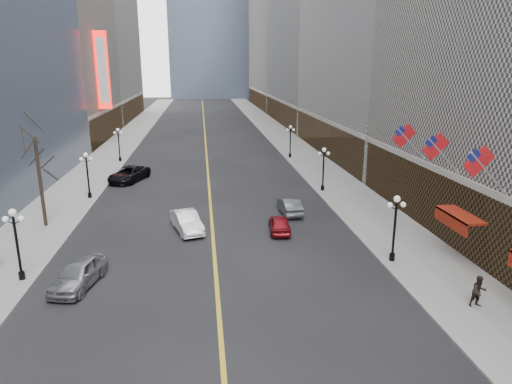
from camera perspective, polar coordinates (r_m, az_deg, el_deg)
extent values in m
cube|color=gray|center=(69.69, 5.42, 4.97)|extent=(6.00, 230.00, 0.15)
cube|color=gray|center=(69.45, -17.86, 4.25)|extent=(6.00, 230.00, 0.15)
cube|color=gold|center=(78.00, -6.31, 6.03)|extent=(0.25, 200.00, 0.02)
cube|color=#483A30|center=(33.73, 27.99, -3.89)|extent=(2.80, 41.00, 5.00)
cube|color=#483A30|center=(68.43, 9.46, 6.78)|extent=(2.80, 35.00, 5.00)
cube|color=#98979A|center=(107.99, 10.40, 21.27)|extent=(26.00, 40.00, 48.00)
cube|color=#483A30|center=(105.18, 3.68, 9.96)|extent=(2.80, 39.00, 5.00)
cube|color=#ABA28E|center=(150.24, 5.40, 22.44)|extent=(26.00, 46.00, 62.00)
cube|color=#483A30|center=(147.53, 0.62, 11.58)|extent=(2.80, 45.00, 5.00)
cube|color=#483A30|center=(86.42, -18.83, 7.96)|extent=(2.80, 29.00, 5.00)
cube|color=#483A30|center=(119.72, -15.58, 10.11)|extent=(2.80, 37.00, 5.00)
cylinder|color=black|center=(32.14, 16.64, -7.78)|extent=(0.36, 0.36, 0.50)
cylinder|color=black|center=(31.51, 16.89, -4.85)|extent=(0.16, 0.16, 4.00)
sphere|color=white|center=(30.81, 17.22, -0.83)|extent=(0.44, 0.44, 0.44)
sphere|color=white|center=(30.74, 16.39, -1.58)|extent=(0.36, 0.36, 0.36)
sphere|color=white|center=(31.11, 17.92, -1.51)|extent=(0.36, 0.36, 0.36)
cylinder|color=black|center=(48.24, 8.33, 0.52)|extent=(0.36, 0.36, 0.50)
cylinder|color=black|center=(47.82, 8.41, 2.54)|extent=(0.16, 0.16, 4.00)
sphere|color=white|center=(47.37, 8.52, 5.25)|extent=(0.44, 0.44, 0.44)
sphere|color=white|center=(47.32, 7.97, 4.77)|extent=(0.36, 0.36, 0.36)
sphere|color=white|center=(47.56, 9.02, 4.78)|extent=(0.36, 0.36, 0.36)
cylinder|color=black|center=(65.34, 4.27, 4.58)|extent=(0.36, 0.36, 0.50)
cylinder|color=black|center=(65.03, 4.30, 6.10)|extent=(0.16, 0.16, 4.00)
sphere|color=white|center=(64.70, 4.34, 8.11)|extent=(0.44, 0.44, 0.44)
sphere|color=white|center=(64.67, 3.94, 7.75)|extent=(0.36, 0.36, 0.36)
sphere|color=white|center=(64.84, 4.73, 7.76)|extent=(0.36, 0.36, 0.36)
cylinder|color=black|center=(31.69, -27.23, -9.26)|extent=(0.36, 0.36, 0.50)
cylinder|color=black|center=(31.05, -27.63, -6.31)|extent=(0.16, 0.16, 4.00)
sphere|color=white|center=(30.34, -28.17, -2.26)|extent=(0.44, 0.44, 0.44)
sphere|color=white|center=(30.62, -28.86, -2.99)|extent=(0.36, 0.36, 0.36)
sphere|color=white|center=(30.29, -27.28, -2.97)|extent=(0.36, 0.36, 0.36)
cylinder|color=black|center=(47.94, -20.06, -0.38)|extent=(0.36, 0.36, 0.50)
cylinder|color=black|center=(47.52, -20.26, 1.65)|extent=(0.16, 0.16, 4.00)
sphere|color=white|center=(47.06, -20.52, 4.37)|extent=(0.44, 0.44, 0.44)
sphere|color=white|center=(47.24, -21.00, 3.87)|extent=(0.36, 0.36, 0.36)
sphere|color=white|center=(47.03, -19.94, 3.92)|extent=(0.36, 0.36, 0.36)
cylinder|color=black|center=(65.12, -16.62, 3.94)|extent=(0.36, 0.36, 0.50)
cylinder|color=black|center=(64.81, -16.74, 5.45)|extent=(0.16, 0.16, 4.00)
sphere|color=white|center=(64.48, -16.90, 7.46)|extent=(0.44, 0.44, 0.44)
sphere|color=white|center=(64.61, -17.27, 7.09)|extent=(0.36, 0.36, 0.36)
sphere|color=white|center=(64.45, -16.48, 7.13)|extent=(0.36, 0.36, 0.36)
cylinder|color=#B2B2B7|center=(29.64, 27.01, 2.22)|extent=(2.49, 0.12, 2.49)
cube|color=red|center=(29.15, 26.09, 3.45)|extent=(1.94, 0.04, 1.94)
cube|color=navy|center=(28.90, 25.59, 4.13)|extent=(0.88, 0.06, 0.88)
cylinder|color=#B2B2B7|center=(33.81, 22.41, 4.20)|extent=(2.49, 0.12, 2.49)
cube|color=red|center=(33.38, 21.54, 5.30)|extent=(1.94, 0.04, 1.94)
cube|color=navy|center=(33.17, 21.07, 5.90)|extent=(0.88, 0.06, 0.88)
cylinder|color=#B2B2B7|center=(38.17, 18.83, 5.72)|extent=(2.49, 0.12, 2.49)
cube|color=red|center=(37.80, 18.02, 6.71)|extent=(1.94, 0.04, 1.94)
cube|color=navy|center=(37.61, 17.57, 7.24)|extent=(0.88, 0.06, 0.88)
cube|color=maroon|center=(33.22, 24.17, -2.60)|extent=(1.40, 4.00, 0.15)
cube|color=maroon|center=(33.01, 23.13, -3.33)|extent=(0.10, 4.00, 0.90)
cube|color=red|center=(78.46, -18.64, 14.20)|extent=(2.00, 0.50, 12.00)
cube|color=white|center=(78.45, -18.61, 14.20)|extent=(1.40, 0.55, 10.00)
cylinder|color=#2D231C|center=(40.16, -25.34, 1.04)|extent=(0.28, 0.28, 7.20)
imported|color=#93959A|center=(29.51, -21.31, -9.47)|extent=(2.98, 5.15, 1.65)
imported|color=white|center=(36.71, -8.63, -3.68)|extent=(2.93, 5.08, 1.58)
imported|color=black|center=(53.95, -15.60, 2.18)|extent=(4.77, 6.60, 1.67)
imported|color=maroon|center=(36.24, 2.97, -3.97)|extent=(1.94, 4.10, 1.36)
imported|color=#4D5255|center=(40.68, 4.21, -1.73)|extent=(1.69, 4.42, 1.44)
imported|color=black|center=(27.81, 26.09, -11.11)|extent=(0.87, 0.49, 1.78)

